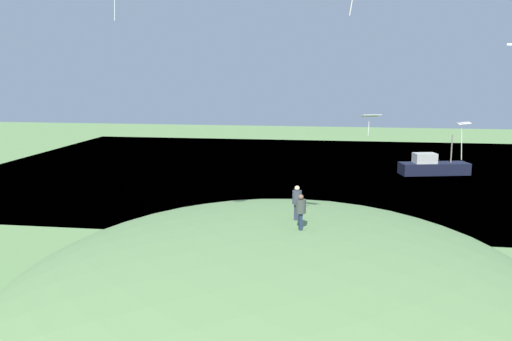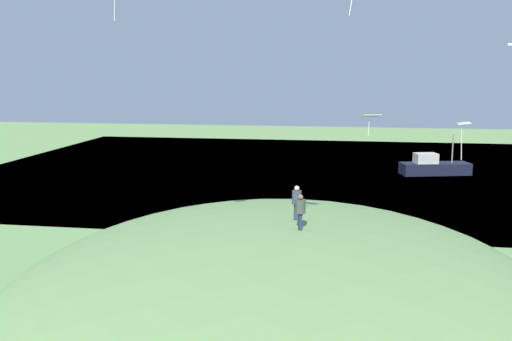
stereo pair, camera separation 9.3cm
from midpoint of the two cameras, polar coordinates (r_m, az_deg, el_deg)
name	(u,v)px [view 2 (the right image)]	position (r m, az deg, el deg)	size (l,w,h in m)	color
ground_plane	(330,260)	(32.55, 7.94, -9.36)	(160.00, 160.00, 0.00)	#6D9655
lake_water	(335,171)	(62.24, 8.40, -0.07)	(53.15, 80.00, 0.40)	#436798
grass_hill	(278,306)	(26.41, 2.45, -14.09)	(30.07, 26.56, 7.67)	#6A9154
boat_on_lake	(434,167)	(61.54, 18.29, 0.36)	(3.96, 7.71, 4.32)	black
person_near_shore	(300,208)	(24.63, 4.81, -3.97)	(0.57, 0.57, 1.65)	#1F2B45
person_walking_path	(297,199)	(26.24, 4.43, -3.00)	(0.59, 0.59, 1.72)	#2D3446
kite_6	(463,126)	(26.08, 21.16, 4.41)	(0.80, 0.59, 1.71)	silver
kite_13	(370,116)	(31.61, 12.08, 5.62)	(1.02, 1.24, 1.24)	white
mooring_post	(269,229)	(36.82, 1.49, -6.20)	(0.14, 0.14, 0.88)	brown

